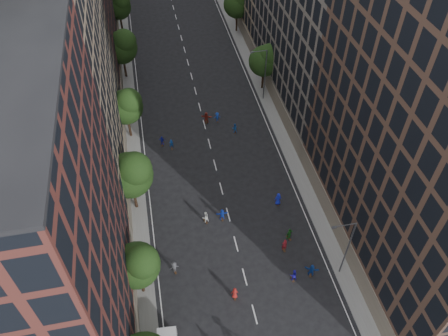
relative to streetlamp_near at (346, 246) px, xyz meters
name	(u,v)px	position (x,y,z in m)	size (l,w,h in m)	color
ground	(205,127)	(-10.37, 28.00, -5.17)	(240.00, 240.00, 0.00)	black
sidewalk_left	(124,106)	(-22.37, 35.50, -5.09)	(4.00, 105.00, 0.15)	slate
sidewalk_right	(267,89)	(1.63, 35.50, -5.09)	(4.00, 105.00, 0.15)	slate
bldg_left_a	(20,247)	(-29.37, -1.00, 9.83)	(14.00, 22.00, 30.00)	#53251F
bldg_left_b	(40,60)	(-29.37, 23.00, 11.83)	(14.00, 26.00, 34.00)	#836F56
bldg_right_b	(331,0)	(8.63, 32.00, 11.33)	(14.00, 28.00, 33.00)	#635A51
tree_left_1	(138,264)	(-21.39, 1.86, 0.38)	(4.80, 4.80, 8.21)	black
tree_left_2	(131,174)	(-21.36, 13.83, 1.19)	(5.60, 5.60, 9.45)	black
tree_left_3	(126,105)	(-21.38, 27.85, 0.65)	(5.00, 5.00, 8.58)	black
tree_left_4	(122,46)	(-21.37, 43.84, 0.93)	(5.40, 5.40, 9.08)	black
tree_left_5	(119,5)	(-21.39, 59.86, 0.51)	(4.80, 4.80, 8.33)	black
tree_right_a	(266,59)	(1.02, 35.85, 0.46)	(5.00, 5.00, 8.39)	black
tree_right_b	(238,3)	(1.02, 55.85, 0.79)	(5.20, 5.20, 8.83)	black
streetlamp_near	(346,246)	(0.00, 0.00, 0.00)	(2.64, 0.22, 9.06)	#595B60
streetlamp_far	(264,72)	(0.00, 33.00, 0.00)	(2.64, 0.22, 9.06)	#595B60
skater_2	(293,275)	(-5.21, 0.17, -4.33)	(0.81, 0.63, 1.68)	#1B139D
skater_5	(312,270)	(-3.06, 0.33, -4.30)	(1.61, 0.51, 1.74)	navy
skater_6	(235,293)	(-12.00, -0.66, -4.36)	(0.79, 0.52, 1.62)	maroon
skater_7	(284,245)	(-5.03, 4.14, -4.27)	(0.66, 0.43, 1.80)	maroon
skater_8	(205,217)	(-13.34, 9.97, -4.32)	(0.83, 0.65, 1.71)	silver
skater_9	(174,267)	(-17.93, 3.76, -4.35)	(1.05, 0.60, 1.63)	#424247
skater_10	(289,234)	(-4.00, 5.52, -4.28)	(1.04, 0.43, 1.77)	#1C5F1D
skater_11	(222,215)	(-11.25, 10.01, -4.34)	(1.53, 0.49, 1.65)	#1739BD
skater_12	(278,199)	(-3.79, 10.98, -4.24)	(0.90, 0.59, 1.85)	#1721BB
skater_13	(171,144)	(-15.91, 24.15, -4.37)	(0.58, 0.38, 1.60)	#1549AC
skater_14	(235,128)	(-6.19, 25.80, -4.40)	(0.75, 0.58, 1.54)	blue
skater_15	(217,117)	(-8.27, 28.92, -4.38)	(1.02, 0.59, 1.58)	#173FBD
skater_16	(162,141)	(-17.14, 25.17, -4.40)	(0.90, 0.37, 1.53)	#151DAF
skater_17	(206,118)	(-9.96, 28.93, -4.25)	(1.69, 0.54, 1.83)	maroon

